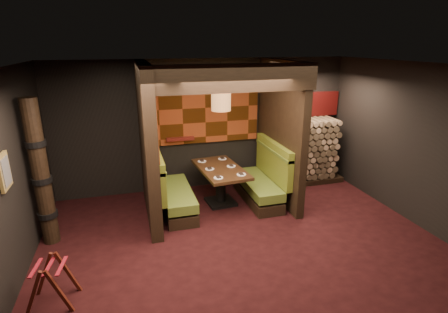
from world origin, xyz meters
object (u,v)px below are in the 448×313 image
(luggage_rack, at_px, (51,281))
(firewood_stack, at_px, (306,151))
(pendant_lamp, at_px, (221,99))
(dining_table, at_px, (221,179))
(booth_bench_left, at_px, (171,192))
(booth_bench_right, at_px, (262,182))
(totem_column, at_px, (41,175))

(luggage_rack, xyz_separation_m, firewood_stack, (5.05, 2.84, 0.43))
(pendant_lamp, bearing_deg, luggage_rack, -142.54)
(dining_table, bearing_deg, luggage_rack, -141.90)
(booth_bench_left, distance_m, luggage_rack, 2.80)
(booth_bench_right, height_order, totem_column, totem_column)
(booth_bench_left, height_order, firewood_stack, firewood_stack)
(dining_table, xyz_separation_m, firewood_stack, (2.24, 0.63, 0.21))
(booth_bench_left, xyz_separation_m, booth_bench_right, (1.89, 0.00, 0.00))
(luggage_rack, bearing_deg, pendant_lamp, 37.46)
(pendant_lamp, distance_m, firewood_stack, 2.74)
(luggage_rack, xyz_separation_m, totem_column, (-0.29, 1.59, 0.86))
(booth_bench_left, bearing_deg, dining_table, 3.79)
(dining_table, distance_m, firewood_stack, 2.34)
(dining_table, relative_size, totem_column, 0.64)
(dining_table, height_order, pendant_lamp, pendant_lamp)
(booth_bench_right, xyz_separation_m, pendant_lamp, (-0.88, 0.02, 1.77))
(pendant_lamp, xyz_separation_m, luggage_rack, (-2.81, -2.15, -1.84))
(dining_table, distance_m, pendant_lamp, 1.63)
(booth_bench_right, distance_m, luggage_rack, 4.27)
(booth_bench_right, xyz_separation_m, luggage_rack, (-3.70, -2.14, -0.08))
(luggage_rack, height_order, firewood_stack, firewood_stack)
(booth_bench_right, relative_size, firewood_stack, 0.92)
(booth_bench_right, bearing_deg, dining_table, 175.68)
(booth_bench_left, xyz_separation_m, firewood_stack, (3.25, 0.70, 0.35))
(booth_bench_left, xyz_separation_m, luggage_rack, (-1.80, -2.14, -0.08))
(totem_column, bearing_deg, dining_table, 11.26)
(pendant_lamp, relative_size, totem_column, 0.38)
(dining_table, height_order, firewood_stack, firewood_stack)
(luggage_rack, distance_m, firewood_stack, 5.81)
(booth_bench_left, relative_size, firewood_stack, 0.92)
(pendant_lamp, xyz_separation_m, totem_column, (-3.10, -0.57, -0.98))
(booth_bench_right, relative_size, luggage_rack, 2.46)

